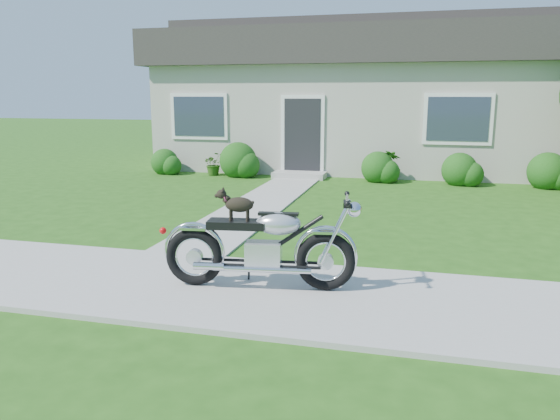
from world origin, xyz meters
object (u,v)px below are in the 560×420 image
object	(u,v)px
potted_plant_left	(214,164)
motorcycle_with_dog	(263,245)
potted_plant_right	(391,166)
house	(370,96)

from	to	relation	value
potted_plant_left	motorcycle_with_dog	bearing A→B (deg)	-65.42
potted_plant_left	potted_plant_right	world-z (taller)	potted_plant_right
potted_plant_left	motorcycle_with_dog	world-z (taller)	motorcycle_with_dog
motorcycle_with_dog	house	bearing A→B (deg)	82.06
motorcycle_with_dog	potted_plant_left	bearing A→B (deg)	106.81
house	potted_plant_right	bearing A→B (deg)	-74.89
house	potted_plant_right	xyz separation A→B (m)	(0.93, -3.44, -1.75)
potted_plant_right	motorcycle_with_dog	size ratio (longest dim) A/B	0.37
house	motorcycle_with_dog	distance (m)	12.05
house	potted_plant_left	xyz separation A→B (m)	(-3.92, -3.44, -1.83)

